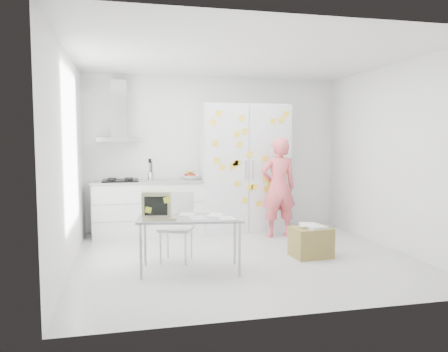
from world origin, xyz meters
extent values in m
cube|color=silver|center=(0.00, 0.00, -0.01)|extent=(4.50, 4.00, 0.02)
cube|color=white|center=(0.00, 2.00, 1.35)|extent=(4.50, 0.02, 2.70)
cube|color=white|center=(-2.25, 0.00, 1.35)|extent=(0.02, 4.00, 2.70)
cube|color=white|center=(2.25, 0.00, 1.35)|extent=(0.02, 4.00, 2.70)
cube|color=white|center=(0.00, 0.00, 2.70)|extent=(4.50, 4.00, 0.02)
cube|color=white|center=(-1.20, 1.70, 0.44)|extent=(1.80, 0.60, 0.88)
cube|color=gray|center=(-1.20, 1.40, 0.58)|extent=(1.76, 0.01, 0.01)
cube|color=gray|center=(-1.20, 1.40, 0.30)|extent=(1.76, 0.01, 0.01)
cube|color=#9E9E99|center=(-1.20, 1.70, 0.90)|extent=(1.84, 0.63, 0.04)
cube|color=black|center=(-1.65, 1.70, 0.93)|extent=(0.58, 0.50, 0.03)
cylinder|color=black|center=(-1.79, 1.58, 0.95)|extent=(0.14, 0.14, 0.02)
cylinder|color=black|center=(-1.51, 1.58, 0.95)|extent=(0.14, 0.14, 0.02)
cylinder|color=black|center=(-1.79, 1.82, 0.95)|extent=(0.14, 0.14, 0.02)
cylinder|color=black|center=(-1.51, 1.82, 0.95)|extent=(0.14, 0.14, 0.02)
cylinder|color=silver|center=(-1.15, 1.70, 0.99)|extent=(0.10, 0.10, 0.14)
cylinder|color=black|center=(-1.16, 1.71, 1.09)|extent=(0.01, 0.01, 0.30)
cylinder|color=black|center=(-1.13, 1.69, 1.09)|extent=(0.01, 0.01, 0.30)
cylinder|color=black|center=(-1.15, 1.72, 1.09)|extent=(0.01, 0.01, 0.30)
cube|color=black|center=(-1.16, 1.71, 1.25)|extent=(0.05, 0.01, 0.07)
imported|color=white|center=(-0.50, 1.70, 0.96)|extent=(0.31, 0.31, 0.08)
sphere|color=#B2140F|center=(-0.56, 1.72, 0.99)|extent=(0.08, 0.08, 0.08)
sphere|color=#B2140F|center=(-0.47, 1.65, 0.99)|extent=(0.08, 0.08, 0.08)
sphere|color=#B2140F|center=(-0.43, 1.74, 0.99)|extent=(0.08, 0.08, 0.08)
cylinder|color=yellow|center=(-0.52, 1.72, 1.03)|extent=(0.09, 0.17, 0.10)
cylinder|color=yellow|center=(-0.49, 1.72, 1.03)|extent=(0.04, 0.17, 0.10)
cylinder|color=yellow|center=(-0.47, 1.72, 1.03)|extent=(0.08, 0.17, 0.10)
cube|color=silver|center=(-1.65, 1.75, 1.60)|extent=(0.70, 0.48, 0.07)
cube|color=silver|center=(-1.65, 1.87, 2.10)|extent=(0.26, 0.24, 0.95)
cube|color=silver|center=(0.45, 1.68, 1.10)|extent=(1.50, 0.65, 2.20)
cube|color=slate|center=(0.45, 1.35, 1.10)|extent=(0.01, 0.01, 2.16)
cube|color=silver|center=(0.39, 1.34, 1.10)|extent=(0.02, 0.02, 0.30)
cube|color=silver|center=(0.51, 1.34, 1.10)|extent=(0.02, 0.02, 0.30)
cube|color=yellow|center=(0.86, 1.34, 1.90)|extent=(0.10, 0.00, 0.10)
cube|color=yellow|center=(1.01, 1.34, 1.93)|extent=(0.12, 0.00, 0.12)
cube|color=yellow|center=(1.12, 1.34, 1.05)|extent=(0.12, 0.00, 0.12)
cube|color=yellow|center=(0.22, 1.34, 1.21)|extent=(0.10, 0.00, 0.10)
cube|color=yellow|center=(0.46, 1.34, 1.35)|extent=(0.12, 0.00, 0.12)
cube|color=yellow|center=(0.83, 1.34, 0.86)|extent=(0.12, 0.00, 0.12)
cube|color=yellow|center=(0.25, 1.34, 0.87)|extent=(0.10, 0.00, 0.10)
cube|color=yellow|center=(0.32, 1.34, 1.95)|extent=(0.12, 0.00, 0.12)
cube|color=yellow|center=(0.54, 1.34, 0.81)|extent=(0.12, 0.00, 0.12)
cube|color=yellow|center=(0.86, 1.34, 1.19)|extent=(0.12, 0.00, 0.12)
cube|color=yellow|center=(0.74, 1.34, 0.94)|extent=(0.10, 0.00, 0.10)
cube|color=yellow|center=(0.24, 1.34, 1.69)|extent=(0.12, 0.00, 0.12)
cube|color=yellow|center=(-0.01, 1.34, 1.15)|extent=(0.10, 0.00, 0.10)
cube|color=yellow|center=(-0.10, 1.34, 1.26)|extent=(0.10, 0.00, 0.10)
cube|color=yellow|center=(-0.16, 1.34, 1.89)|extent=(0.11, 0.00, 0.11)
cube|color=yellow|center=(0.38, 1.34, 0.59)|extent=(0.10, 0.00, 0.10)
cube|color=yellow|center=(0.25, 1.34, 1.22)|extent=(0.11, 0.00, 0.11)
cube|color=yellow|center=(0.99, 1.34, 0.59)|extent=(0.11, 0.00, 0.11)
cube|color=yellow|center=(1.09, 1.34, 2.03)|extent=(0.10, 0.00, 0.10)
cube|color=yellow|center=(0.28, 1.34, 1.53)|extent=(0.10, 0.00, 0.10)
cube|color=yellow|center=(0.17, 1.34, 1.16)|extent=(0.11, 0.00, 0.11)
cube|color=yellow|center=(0.63, 1.34, 0.52)|extent=(0.10, 0.00, 0.10)
cube|color=yellow|center=(-0.07, 1.34, 2.03)|extent=(0.10, 0.00, 0.10)
cube|color=yellow|center=(-0.13, 1.34, 1.54)|extent=(0.12, 0.00, 0.12)
cube|color=yellow|center=(0.76, 1.34, 0.77)|extent=(0.11, 0.00, 0.11)
cube|color=yellow|center=(0.37, 1.34, 1.73)|extent=(0.11, 0.00, 0.11)
cube|color=yellow|center=(0.72, 1.34, 1.28)|extent=(0.11, 0.00, 0.11)
cube|color=yellow|center=(0.47, 1.34, 0.80)|extent=(0.11, 0.00, 0.11)
imported|color=#EF5D64|center=(0.88, 1.10, 0.82)|extent=(0.60, 0.39, 1.63)
cube|color=gray|center=(-0.81, -0.47, 0.66)|extent=(1.32, 0.79, 0.03)
cylinder|color=#9F9DA2|center=(-1.41, -0.65, 0.32)|extent=(0.04, 0.04, 0.64)
cylinder|color=#9F9DA2|center=(-0.28, -0.81, 0.32)|extent=(0.04, 0.04, 0.64)
cylinder|color=#9F9DA2|center=(-1.34, -0.14, 0.32)|extent=(0.04, 0.04, 0.64)
cylinder|color=#9F9DA2|center=(-0.21, -0.29, 0.32)|extent=(0.04, 0.04, 0.64)
cube|color=#AEAF82|center=(-1.20, -0.35, 0.83)|extent=(0.38, 0.40, 0.32)
cube|color=#AEAF82|center=(-1.22, -0.53, 0.83)|extent=(0.32, 0.06, 0.29)
cube|color=black|center=(-1.22, -0.54, 0.83)|extent=(0.27, 0.04, 0.22)
cube|color=#CEDF28|center=(-1.31, -0.53, 0.79)|extent=(0.08, 0.01, 0.08)
cube|color=#CEDF28|center=(-1.10, -0.56, 0.90)|extent=(0.08, 0.02, 0.08)
cube|color=#AEAF82|center=(-1.19, -0.58, 0.68)|extent=(0.41, 0.19, 0.02)
cube|color=gray|center=(-1.19, -0.58, 0.70)|extent=(0.37, 0.15, 0.01)
cube|color=silver|center=(-0.73, -0.53, 0.67)|extent=(0.22, 0.28, 0.00)
cube|color=silver|center=(-0.49, -0.41, 0.68)|extent=(0.29, 0.32, 0.00)
cube|color=silver|center=(-0.41, -0.66, 0.68)|extent=(0.20, 0.27, 0.00)
cube|color=silver|center=(-0.83, -0.29, 0.67)|extent=(0.25, 0.31, 0.00)
cube|color=#BCBCBA|center=(-0.93, 0.01, 0.44)|extent=(0.53, 0.53, 0.04)
cube|color=#BCBCBA|center=(-0.86, 0.18, 0.68)|extent=(0.37, 0.17, 0.45)
cylinder|color=#B7B7BC|center=(-1.14, -0.08, 0.21)|extent=(0.04, 0.04, 0.42)
cylinder|color=#B7B7BC|center=(-0.84, -0.21, 0.21)|extent=(0.04, 0.04, 0.42)
cylinder|color=#B7B7BC|center=(-1.02, 0.22, 0.21)|extent=(0.04, 0.04, 0.42)
cylinder|color=#B7B7BC|center=(-0.71, 0.10, 0.21)|extent=(0.04, 0.04, 0.42)
cube|color=olive|center=(0.90, -0.18, 0.20)|extent=(0.53, 0.44, 0.41)
cube|color=silver|center=(0.92, -0.20, 0.43)|extent=(0.30, 0.36, 0.04)
cube|color=silver|center=(0.87, -0.14, 0.45)|extent=(0.28, 0.34, 0.00)
camera|label=1|loc=(-1.57, -5.64, 1.63)|focal=35.00mm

